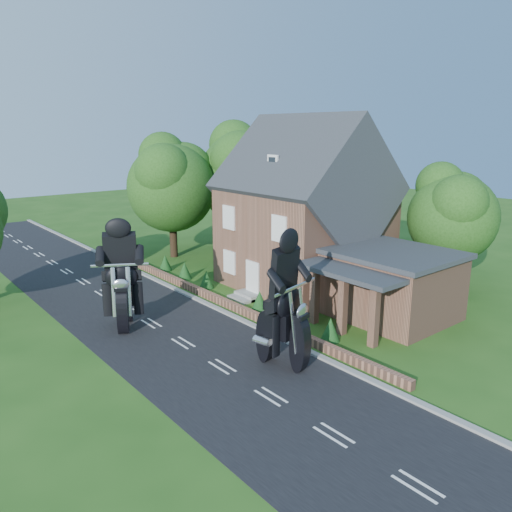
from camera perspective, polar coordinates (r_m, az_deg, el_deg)
ground at (r=20.66m, az=-3.89°, el=-12.54°), size 120.00×120.00×0.00m
road at (r=20.66m, az=-3.89°, el=-12.51°), size 7.00×80.00×0.02m
kerb at (r=22.73m, az=3.72°, el=-9.77°), size 0.30×80.00×0.12m
garden_wall at (r=26.62m, az=-2.63°, el=-5.75°), size 0.30×22.00×0.40m
house at (r=30.24m, az=5.59°, el=4.76°), size 9.54×8.64×10.24m
annex at (r=26.08m, az=15.06°, el=-3.04°), size 7.05×5.94×3.44m
tree_annex_side at (r=31.96m, az=21.77°, el=4.95°), size 5.64×5.20×7.48m
tree_house_right at (r=36.36m, az=9.64°, el=7.57°), size 6.51×6.00×8.40m
tree_behind_house at (r=39.99m, az=-0.94°, el=9.86°), size 7.81×7.20×10.08m
tree_behind_left at (r=37.45m, az=-9.20°, el=8.62°), size 6.94×6.40×9.16m
shrub_a at (r=22.98m, az=8.50°, el=-8.29°), size 0.90×0.90×1.10m
shrub_b at (r=24.60m, az=4.17°, el=-6.63°), size 0.90×0.90×1.10m
shrub_c at (r=26.35m, az=0.42°, el=-5.14°), size 0.90×0.90×1.10m
shrub_d at (r=30.17m, az=-5.68°, el=-2.68°), size 0.90×0.90×1.10m
shrub_e at (r=32.20m, az=-8.16°, el=-1.66°), size 0.90×0.90×1.10m
shrub_f at (r=34.29m, az=-10.34°, el=-0.76°), size 0.90×0.90×1.10m
motorcycle_lead at (r=20.36m, az=3.12°, el=-10.29°), size 0.87×1.89×1.71m
motorcycle_follow at (r=24.85m, az=-14.81°, el=-6.22°), size 1.25×1.73×1.62m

